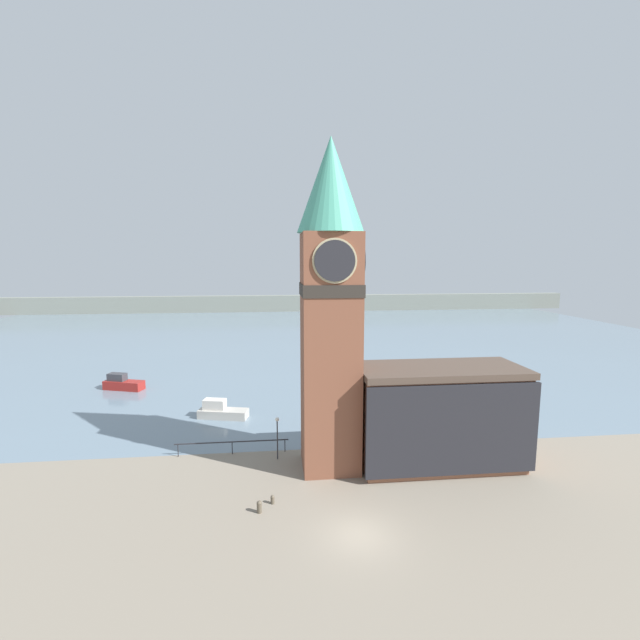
{
  "coord_description": "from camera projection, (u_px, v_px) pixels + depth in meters",
  "views": [
    {
      "loc": [
        -4.7,
        -22.48,
        15.82
      ],
      "look_at": [
        -1.6,
        6.46,
        11.76
      ],
      "focal_mm": 24.0,
      "sensor_mm": 36.0,
      "label": 1
    }
  ],
  "objects": [
    {
      "name": "pier_building",
      "position": [
        440.0,
        416.0,
        33.02
      ],
      "size": [
        12.72,
        5.62,
        7.79
      ],
      "color": "#935B42",
      "rests_on": "ground_plane"
    },
    {
      "name": "clock_tower",
      "position": [
        331.0,
        299.0,
        31.43
      ],
      "size": [
        4.86,
        4.86,
        24.5
      ],
      "color": "brown",
      "rests_on": "ground_plane"
    },
    {
      "name": "pier_railing",
      "position": [
        232.0,
        443.0,
        35.09
      ],
      "size": [
        9.26,
        0.08,
        1.09
      ],
      "color": "#232328",
      "rests_on": "ground_plane"
    },
    {
      "name": "water",
      "position": [
        296.0,
        332.0,
        95.43
      ],
      "size": [
        160.0,
        120.0,
        0.0
      ],
      "color": "slate",
      "rests_on": "ground_plane"
    },
    {
      "name": "mooring_bollard_near",
      "position": [
        259.0,
        506.0,
        26.99
      ],
      "size": [
        0.33,
        0.33,
        0.8
      ],
      "color": "brown",
      "rests_on": "ground_plane"
    },
    {
      "name": "ground_plane",
      "position": [
        359.0,
        535.0,
        24.82
      ],
      "size": [
        160.0,
        160.0,
        0.0
      ],
      "primitive_type": "plane",
      "color": "gray"
    },
    {
      "name": "mooring_bollard_far",
      "position": [
        273.0,
        499.0,
        28.01
      ],
      "size": [
        0.26,
        0.26,
        0.58
      ],
      "color": "brown",
      "rests_on": "ground_plane"
    },
    {
      "name": "boat_far",
      "position": [
        123.0,
        383.0,
        52.82
      ],
      "size": [
        5.1,
        2.95,
        1.99
      ],
      "rotation": [
        0.0,
        0.0,
        -0.3
      ],
      "color": "maroon",
      "rests_on": "water"
    },
    {
      "name": "boat_near",
      "position": [
        221.0,
        411.0,
        43.31
      ],
      "size": [
        5.19,
        2.71,
        1.89
      ],
      "rotation": [
        0.0,
        0.0,
        -0.23
      ],
      "color": "#B7B2A8",
      "rests_on": "water"
    },
    {
      "name": "far_shoreline",
      "position": [
        290.0,
        303.0,
        134.48
      ],
      "size": [
        180.0,
        3.0,
        5.0
      ],
      "color": "gray",
      "rests_on": "water"
    },
    {
      "name": "lamp_post",
      "position": [
        277.0,
        430.0,
        34.0
      ],
      "size": [
        0.32,
        0.32,
        3.49
      ],
      "color": "#2D2D33",
      "rests_on": "ground_plane"
    }
  ]
}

